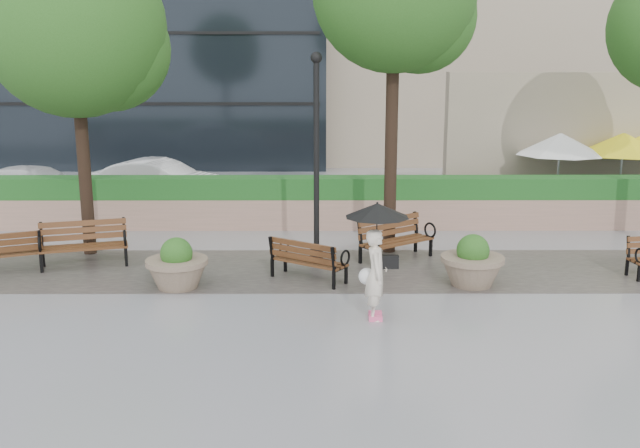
{
  "coord_description": "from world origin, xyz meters",
  "views": [
    {
      "loc": [
        0.66,
        -11.39,
        4.23
      ],
      "look_at": [
        0.71,
        2.53,
        1.1
      ],
      "focal_mm": 40.0,
      "sensor_mm": 36.0,
      "label": 1
    }
  ],
  "objects_px": {
    "lamppost": "(316,172)",
    "car_right": "(160,182)",
    "bench_1": "(84,254)",
    "pedestrian": "(376,249)",
    "planter_right": "(472,266)",
    "bench_0": "(0,261)",
    "planter_left": "(177,268)",
    "car_left": "(39,187)",
    "bench_2": "(308,268)",
    "bench_3": "(396,248)"
  },
  "relations": [
    {
      "from": "bench_0",
      "to": "bench_3",
      "type": "relative_size",
      "value": 0.99
    },
    {
      "from": "bench_0",
      "to": "car_right",
      "type": "xyz_separation_m",
      "value": [
        1.7,
        7.46,
        0.42
      ]
    },
    {
      "from": "bench_0",
      "to": "planter_right",
      "type": "xyz_separation_m",
      "value": [
        9.55,
        -0.83,
        0.14
      ]
    },
    {
      "from": "planter_left",
      "to": "planter_right",
      "type": "xyz_separation_m",
      "value": [
        5.71,
        0.13,
        0.01
      ]
    },
    {
      "from": "bench_2",
      "to": "bench_1",
      "type": "bearing_deg",
      "value": 22.44
    },
    {
      "from": "car_right",
      "to": "pedestrian",
      "type": "bearing_deg",
      "value": -136.7
    },
    {
      "from": "bench_3",
      "to": "planter_right",
      "type": "height_order",
      "value": "planter_right"
    },
    {
      "from": "lamppost",
      "to": "car_right",
      "type": "distance_m",
      "value": 8.29
    },
    {
      "from": "car_right",
      "to": "pedestrian",
      "type": "distance_m",
      "value": 11.66
    },
    {
      "from": "bench_2",
      "to": "planter_right",
      "type": "relative_size",
      "value": 1.34
    },
    {
      "from": "planter_left",
      "to": "bench_2",
      "type": "bearing_deg",
      "value": 10.68
    },
    {
      "from": "bench_2",
      "to": "pedestrian",
      "type": "xyz_separation_m",
      "value": [
        1.17,
        -2.13,
        0.95
      ]
    },
    {
      "from": "bench_0",
      "to": "planter_right",
      "type": "bearing_deg",
      "value": 151.47
    },
    {
      "from": "bench_2",
      "to": "planter_right",
      "type": "xyz_separation_m",
      "value": [
        3.19,
        -0.34,
        0.15
      ]
    },
    {
      "from": "bench_1",
      "to": "lamppost",
      "type": "xyz_separation_m",
      "value": [
        4.95,
        0.3,
        1.7
      ]
    },
    {
      "from": "planter_right",
      "to": "pedestrian",
      "type": "height_order",
      "value": "pedestrian"
    },
    {
      "from": "planter_right",
      "to": "lamppost",
      "type": "height_order",
      "value": "lamppost"
    },
    {
      "from": "bench_1",
      "to": "lamppost",
      "type": "bearing_deg",
      "value": -12.91
    },
    {
      "from": "car_left",
      "to": "pedestrian",
      "type": "relative_size",
      "value": 2.13
    },
    {
      "from": "bench_1",
      "to": "car_right",
      "type": "distance_m",
      "value": 6.94
    },
    {
      "from": "bench_1",
      "to": "car_left",
      "type": "relative_size",
      "value": 0.45
    },
    {
      "from": "bench_0",
      "to": "car_right",
      "type": "bearing_deg",
      "value": -126.42
    },
    {
      "from": "lamppost",
      "to": "car_right",
      "type": "bearing_deg",
      "value": 126.04
    },
    {
      "from": "bench_3",
      "to": "planter_left",
      "type": "bearing_deg",
      "value": 167.9
    },
    {
      "from": "bench_1",
      "to": "pedestrian",
      "type": "height_order",
      "value": "pedestrian"
    },
    {
      "from": "bench_0",
      "to": "planter_left",
      "type": "height_order",
      "value": "planter_left"
    },
    {
      "from": "bench_3",
      "to": "car_left",
      "type": "bearing_deg",
      "value": 113.06
    },
    {
      "from": "bench_2",
      "to": "car_left",
      "type": "distance_m",
      "value": 11.13
    },
    {
      "from": "bench_1",
      "to": "car_left",
      "type": "distance_m",
      "value": 7.34
    },
    {
      "from": "planter_left",
      "to": "bench_3",
      "type": "bearing_deg",
      "value": 24.27
    },
    {
      "from": "planter_left",
      "to": "car_left",
      "type": "relative_size",
      "value": 0.28
    },
    {
      "from": "bench_0",
      "to": "car_right",
      "type": "height_order",
      "value": "car_right"
    },
    {
      "from": "planter_right",
      "to": "pedestrian",
      "type": "bearing_deg",
      "value": -138.46
    },
    {
      "from": "planter_left",
      "to": "car_right",
      "type": "relative_size",
      "value": 0.29
    },
    {
      "from": "bench_3",
      "to": "car_right",
      "type": "xyz_separation_m",
      "value": [
        -6.57,
        6.43,
        0.41
      ]
    },
    {
      "from": "bench_1",
      "to": "planter_right",
      "type": "xyz_separation_m",
      "value": [
        7.98,
        -1.37,
        0.12
      ]
    },
    {
      "from": "planter_left",
      "to": "car_left",
      "type": "height_order",
      "value": "car_left"
    },
    {
      "from": "bench_3",
      "to": "planter_left",
      "type": "xyz_separation_m",
      "value": [
        -4.43,
        -2.0,
        0.11
      ]
    },
    {
      "from": "bench_3",
      "to": "planter_left",
      "type": "distance_m",
      "value": 4.86
    },
    {
      "from": "planter_right",
      "to": "car_left",
      "type": "distance_m",
      "value": 13.85
    },
    {
      "from": "lamppost",
      "to": "pedestrian",
      "type": "relative_size",
      "value": 2.26
    },
    {
      "from": "planter_left",
      "to": "car_right",
      "type": "height_order",
      "value": "car_right"
    },
    {
      "from": "lamppost",
      "to": "car_right",
      "type": "relative_size",
      "value": 1.07
    },
    {
      "from": "car_right",
      "to": "pedestrian",
      "type": "xyz_separation_m",
      "value": [
        5.83,
        -10.09,
        0.52
      ]
    },
    {
      "from": "bench_0",
      "to": "planter_left",
      "type": "distance_m",
      "value": 3.96
    },
    {
      "from": "planter_right",
      "to": "bench_3",
      "type": "bearing_deg",
      "value": 124.45
    },
    {
      "from": "bench_2",
      "to": "car_right",
      "type": "bearing_deg",
      "value": -25.1
    },
    {
      "from": "car_left",
      "to": "bench_0",
      "type": "bearing_deg",
      "value": -156.2
    },
    {
      "from": "pedestrian",
      "to": "car_right",
      "type": "bearing_deg",
      "value": 33.02
    },
    {
      "from": "bench_0",
      "to": "lamppost",
      "type": "xyz_separation_m",
      "value": [
        6.52,
        0.84,
        1.72
      ]
    }
  ]
}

